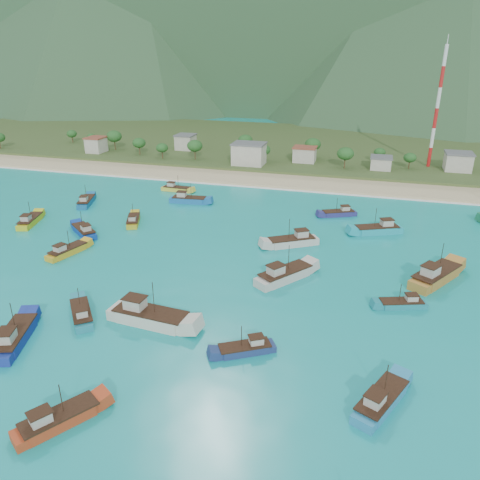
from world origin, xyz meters
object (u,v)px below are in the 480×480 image
(boat_19, at_px, (378,230))
(boat_27, at_px, (58,420))
(boat_28, at_px, (436,276))
(boat_12, at_px, (84,232))
(boat_17, at_px, (176,189))
(boat_11, at_px, (292,242))
(boat_13, at_px, (30,221))
(boat_1, at_px, (402,304))
(boat_9, at_px, (284,275))
(boat_21, at_px, (189,200))
(radio_tower, at_px, (437,108))
(boat_10, at_px, (14,338))
(boat_16, at_px, (149,317))
(boat_8, at_px, (339,214))
(boat_3, at_px, (246,349))
(boat_26, at_px, (82,315))
(boat_14, at_px, (381,401))
(boat_2, at_px, (86,202))
(boat_4, at_px, (67,252))
(boat_25, at_px, (133,221))

(boat_19, bearing_deg, boat_27, 129.59)
(boat_27, relative_size, boat_28, 0.73)
(boat_12, bearing_deg, boat_17, 28.85)
(boat_11, xyz_separation_m, boat_13, (-67.34, -4.69, -0.15))
(boat_12, height_order, boat_13, boat_13)
(boat_12, distance_m, boat_28, 79.81)
(boat_17, bearing_deg, boat_1, 53.19)
(boat_9, height_order, boat_21, boat_9)
(boat_12, bearing_deg, radio_tower, -4.72)
(radio_tower, bearing_deg, boat_10, -117.90)
(boat_12, xyz_separation_m, boat_28, (79.76, -2.91, 0.38))
(boat_1, relative_size, boat_10, 0.71)
(boat_16, bearing_deg, boat_8, 162.69)
(boat_21, bearing_deg, boat_1, 46.36)
(boat_8, xyz_separation_m, boat_21, (-43.22, -0.41, 0.16))
(boat_3, xyz_separation_m, boat_21, (-35.17, 65.30, 0.23))
(boat_13, relative_size, boat_16, 0.76)
(boat_9, xyz_separation_m, boat_13, (-68.83, 12.80, -0.25))
(radio_tower, height_order, boat_10, radio_tower)
(boat_16, relative_size, boat_26, 1.52)
(boat_19, height_order, boat_26, boat_19)
(boat_11, xyz_separation_m, boat_19, (18.74, 13.13, -0.01))
(boat_10, bearing_deg, boat_27, -55.93)
(radio_tower, bearing_deg, boat_14, -96.87)
(boat_2, bearing_deg, boat_13, -123.30)
(boat_19, xyz_separation_m, boat_21, (-53.46, 9.91, -0.09))
(radio_tower, relative_size, boat_28, 2.99)
(boat_2, xyz_separation_m, boat_27, (45.16, -75.93, -0.01))
(boat_21, bearing_deg, boat_11, 50.58)
(boat_8, bearing_deg, boat_9, 144.70)
(boat_11, bearing_deg, boat_3, 148.92)
(boat_27, bearing_deg, boat_9, 100.46)
(boat_19, relative_size, boat_27, 1.18)
(boat_3, distance_m, boat_4, 52.74)
(boat_12, height_order, boat_17, boat_12)
(boat_16, xyz_separation_m, boat_25, (-25.05, 41.80, -0.49))
(boat_9, bearing_deg, boat_11, 130.69)
(boat_17, bearing_deg, boat_26, 13.82)
(radio_tower, height_order, boat_28, radio_tower)
(boat_9, bearing_deg, boat_25, -169.40)
(boat_17, bearing_deg, boat_28, 62.26)
(boat_2, bearing_deg, boat_9, -44.68)
(boat_9, relative_size, boat_28, 0.90)
(boat_9, bearing_deg, boat_14, -23.46)
(boat_1, relative_size, boat_16, 0.61)
(boat_14, relative_size, boat_16, 0.77)
(boat_3, bearing_deg, boat_16, 48.36)
(boat_11, relative_size, boat_26, 1.27)
(boat_21, distance_m, boat_28, 72.56)
(boat_10, distance_m, boat_17, 83.06)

